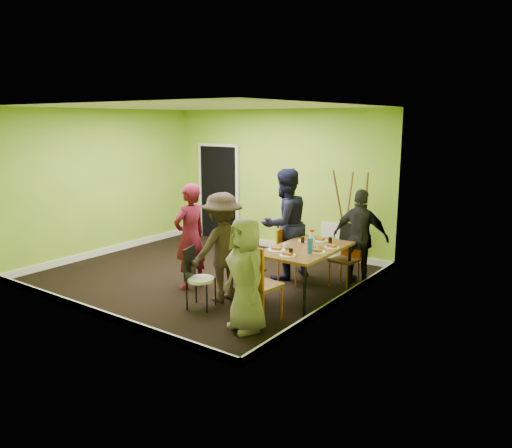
{
  "coord_description": "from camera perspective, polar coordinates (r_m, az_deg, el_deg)",
  "views": [
    {
      "loc": [
        5.46,
        -6.11,
        2.59
      ],
      "look_at": [
        1.09,
        0.0,
        1.02
      ],
      "focal_mm": 35.0,
      "sensor_mm": 36.0,
      "label": 1
    }
  ],
  "objects": [
    {
      "name": "room_walls",
      "position": [
        8.39,
        -6.01,
        0.75
      ],
      "size": [
        5.04,
        4.54,
        2.82
      ],
      "color": "#7FB02D",
      "rests_on": "ground"
    },
    {
      "name": "plate_near_right",
      "position": [
        7.18,
        2.34,
        -2.99
      ],
      "size": [
        0.26,
        0.26,
        0.01
      ],
      "primitive_type": "cylinder",
      "color": "white",
      "rests_on": "dining_table"
    },
    {
      "name": "person_left_far",
      "position": [
        8.2,
        3.3,
        -0.0
      ],
      "size": [
        0.94,
        1.06,
        1.82
      ],
      "primitive_type": "imported",
      "rotation": [
        0.0,
        0.0,
        -1.9
      ],
      "color": "black",
      "rests_on": "ground"
    },
    {
      "name": "easel",
      "position": [
        9.04,
        10.8,
        0.53
      ],
      "size": [
        0.69,
        0.65,
        1.73
      ],
      "color": "brown",
      "rests_on": "ground"
    },
    {
      "name": "chair_left_far",
      "position": [
        8.06,
        3.61,
        -3.27
      ],
      "size": [
        0.4,
        0.39,
        0.88
      ],
      "rotation": [
        0.0,
        0.0,
        -1.48
      ],
      "color": "#C05712",
      "rests_on": "ground"
    },
    {
      "name": "plate_wall_front",
      "position": [
        7.13,
        6.97,
        -3.19
      ],
      "size": [
        0.25,
        0.25,
        0.01
      ],
      "primitive_type": "cylinder",
      "color": "white",
      "rests_on": "dining_table"
    },
    {
      "name": "person_back_end",
      "position": [
        8.06,
        11.86,
        -1.51
      ],
      "size": [
        0.93,
        0.47,
        1.53
      ],
      "primitive_type": "imported",
      "rotation": [
        0.0,
        0.0,
        3.25
      ],
      "color": "black",
      "rests_on": "ground"
    },
    {
      "name": "person_front_end",
      "position": [
        6.18,
        -1.17,
        -5.82
      ],
      "size": [
        0.82,
        0.69,
        1.44
      ],
      "primitive_type": "imported",
      "rotation": [
        0.0,
        0.0,
        -0.39
      ],
      "color": "gray",
      "rests_on": "ground"
    },
    {
      "name": "plate_wall_back",
      "position": [
        7.41,
        8.65,
        -2.66
      ],
      "size": [
        0.22,
        0.22,
        0.01
      ],
      "primitive_type": "cylinder",
      "color": "white",
      "rests_on": "dining_table"
    },
    {
      "name": "ground",
      "position": [
        8.59,
        -5.94,
        -5.79
      ],
      "size": [
        5.0,
        5.0,
        0.0
      ],
      "primitive_type": "plane",
      "color": "black",
      "rests_on": "ground"
    },
    {
      "name": "orange_bottle",
      "position": [
        7.5,
        5.95,
        -2.13
      ],
      "size": [
        0.04,
        0.04,
        0.08
      ],
      "primitive_type": "cylinder",
      "color": "#C05712",
      "rests_on": "dining_table"
    },
    {
      "name": "chair_bentwood",
      "position": [
        7.04,
        -6.78,
        -5.76
      ],
      "size": [
        0.43,
        0.42,
        0.86
      ],
      "rotation": [
        0.0,
        0.0,
        -1.27
      ],
      "color": "black",
      "rests_on": "ground"
    },
    {
      "name": "cup_a",
      "position": [
        7.28,
        3.53,
        -2.51
      ],
      "size": [
        0.11,
        0.11,
        0.09
      ],
      "primitive_type": "imported",
      "color": "white",
      "rests_on": "dining_table"
    },
    {
      "name": "person_standing",
      "position": [
        7.77,
        -7.52,
        -1.42
      ],
      "size": [
        0.45,
        0.64,
        1.65
      ],
      "primitive_type": "imported",
      "rotation": [
        0.0,
        0.0,
        -1.67
      ],
      "color": "maroon",
      "rests_on": "ground"
    },
    {
      "name": "blue_bottle",
      "position": [
        7.04,
        6.19,
        -2.47
      ],
      "size": [
        0.08,
        0.08,
        0.22
      ],
      "primitive_type": "cylinder",
      "color": "blue",
      "rests_on": "dining_table"
    },
    {
      "name": "dining_table",
      "position": [
        7.39,
        5.69,
        -3.1
      ],
      "size": [
        0.9,
        1.5,
        0.75
      ],
      "color": "black",
      "rests_on": "ground"
    },
    {
      "name": "plate_far_back",
      "position": [
        7.8,
        7.33,
        -1.88
      ],
      "size": [
        0.24,
        0.24,
        0.01
      ],
      "primitive_type": "cylinder",
      "color": "white",
      "rests_on": "dining_table"
    },
    {
      "name": "chair_left_near",
      "position": [
        7.36,
        -1.33,
        -4.27
      ],
      "size": [
        0.53,
        0.53,
        0.98
      ],
      "rotation": [
        0.0,
        0.0,
        -1.96
      ],
      "color": "#C05712",
      "rests_on": "ground"
    },
    {
      "name": "plate_near_left",
      "position": [
        7.77,
        5.8,
        -1.9
      ],
      "size": [
        0.26,
        0.26,
        0.01
      ],
      "primitive_type": "cylinder",
      "color": "white",
      "rests_on": "dining_table"
    },
    {
      "name": "person_left_near",
      "position": [
        7.2,
        -3.87,
        -2.67
      ],
      "size": [
        0.86,
        1.15,
        1.59
      ],
      "primitive_type": "imported",
      "rotation": [
        0.0,
        0.0,
        -1.86
      ],
      "color": "#2C201D",
      "rests_on": "ground"
    },
    {
      "name": "glass_back",
      "position": [
        7.66,
        8.48,
        -1.83
      ],
      "size": [
        0.06,
        0.06,
        0.1
      ],
      "primitive_type": "cylinder",
      "color": "black",
      "rests_on": "dining_table"
    },
    {
      "name": "thermos",
      "position": [
        7.4,
        6.39,
        -1.73
      ],
      "size": [
        0.08,
        0.08,
        0.23
      ],
      "primitive_type": "cylinder",
      "color": "white",
      "rests_on": "dining_table"
    },
    {
      "name": "glass_front",
      "position": [
        6.92,
        4.01,
        -3.23
      ],
      "size": [
        0.06,
        0.06,
        0.1
      ],
      "primitive_type": "cylinder",
      "color": "black",
      "rests_on": "dining_table"
    },
    {
      "name": "plate_far_front",
      "position": [
        6.92,
        3.62,
        -3.58
      ],
      "size": [
        0.23,
        0.23,
        0.01
      ],
      "primitive_type": "cylinder",
      "color": "white",
      "rests_on": "dining_table"
    },
    {
      "name": "chair_back_end",
      "position": [
        8.04,
        10.77,
        -2.06
      ],
      "size": [
        0.45,
        0.51,
        0.98
      ],
      "rotation": [
        0.0,
        0.0,
        3.02
      ],
      "color": "#C05712",
      "rests_on": "ground"
    },
    {
      "name": "cup_b",
      "position": [
        7.36,
        7.15,
        -2.42
      ],
      "size": [
        0.09,
        0.09,
        0.08
      ],
      "primitive_type": "imported",
      "color": "white",
      "rests_on": "dining_table"
    },
    {
      "name": "chair_front_end",
      "position": [
        6.44,
        0.2,
        -6.32
      ],
      "size": [
        0.48,
        0.48,
        1.04
      ],
      "rotation": [
        0.0,
        0.0,
        -0.13
      ],
      "color": "#C05712",
      "rests_on": "ground"
    },
    {
      "name": "glass_mid",
      "position": [
        7.66,
        5.35,
        -1.79
      ],
      "size": [
        0.06,
        0.06,
        0.09
      ],
      "primitive_type": "cylinder",
      "color": "black",
      "rests_on": "dining_table"
    }
  ]
}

